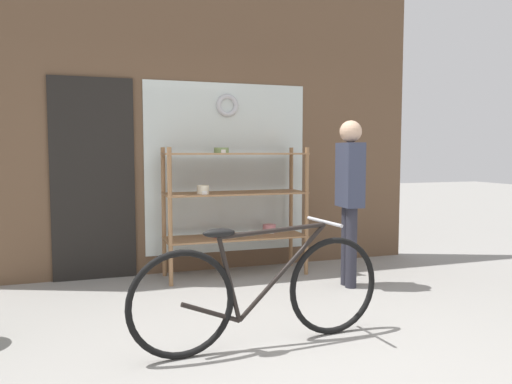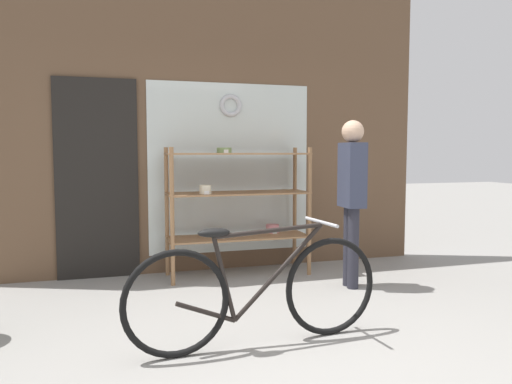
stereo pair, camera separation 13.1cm
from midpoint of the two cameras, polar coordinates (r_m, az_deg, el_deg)
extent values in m
plane|color=gray|center=(3.36, 4.86, -18.90)|extent=(30.00, 30.00, 0.00)
cube|color=brown|center=(5.68, -6.15, 10.61)|extent=(5.01, 0.08, 3.86)
cube|color=silver|center=(5.65, -3.99, 2.73)|extent=(1.85, 0.02, 1.90)
cube|color=black|center=(5.46, -18.77, 1.37)|extent=(0.84, 0.03, 2.10)
torus|color=#B7B7BC|center=(5.66, -3.99, 9.83)|extent=(0.26, 0.06, 0.26)
cylinder|color=#8E6642|center=(5.01, -10.53, -2.86)|extent=(0.04, 0.04, 1.38)
cylinder|color=#8E6642|center=(5.41, 5.12, -2.23)|extent=(0.04, 0.04, 1.38)
cylinder|color=#8E6642|center=(5.43, -11.19, -2.28)|extent=(0.04, 0.04, 1.38)
cylinder|color=#8E6642|center=(5.81, 3.38, -1.74)|extent=(0.04, 0.04, 1.38)
cube|color=#8E6642|center=(5.41, -3.04, -5.16)|extent=(1.52, 0.48, 0.02)
cube|color=#8E6642|center=(5.35, -3.06, -0.13)|extent=(1.52, 0.48, 0.02)
cube|color=#8E6642|center=(5.33, -3.08, 4.38)|extent=(1.52, 0.48, 0.02)
cylinder|color=#7A995B|center=(5.36, -4.69, 4.77)|extent=(0.16, 0.16, 0.06)
cube|color=white|center=(5.28, -4.46, 4.67)|extent=(0.05, 0.00, 0.04)
cylinder|color=pink|center=(5.63, 0.85, -4.19)|extent=(0.15, 0.15, 0.09)
cube|color=white|center=(5.56, 1.13, -4.59)|extent=(0.05, 0.00, 0.04)
cylinder|color=maroon|center=(5.35, -4.89, -4.80)|extent=(0.15, 0.15, 0.07)
cube|color=white|center=(5.28, -4.68, -5.12)|extent=(0.05, 0.00, 0.04)
cylinder|color=beige|center=(5.16, -6.81, 0.28)|extent=(0.12, 0.12, 0.09)
cube|color=white|center=(5.09, -6.64, -0.09)|extent=(0.05, 0.00, 0.04)
torus|color=black|center=(3.33, -9.66, -12.56)|extent=(0.72, 0.10, 0.72)
torus|color=black|center=(3.75, 7.85, -10.58)|extent=(0.72, 0.10, 0.72)
cylinder|color=black|center=(3.52, 2.02, -9.03)|extent=(0.68, 0.08, 0.64)
cylinder|color=black|center=(3.43, 0.96, -4.44)|extent=(0.80, 0.09, 0.07)
cylinder|color=black|center=(3.38, -4.20, -9.97)|extent=(0.18, 0.04, 0.59)
cylinder|color=black|center=(3.40, -6.28, -13.56)|extent=(0.41, 0.06, 0.19)
ellipsoid|color=black|center=(3.29, -5.41, -4.68)|extent=(0.23, 0.11, 0.06)
cylinder|color=#B2B2B7|center=(3.61, 6.77, -3.39)|extent=(0.06, 0.46, 0.02)
cylinder|color=#282833|center=(5.00, 10.09, -6.28)|extent=(0.11, 0.11, 0.80)
cylinder|color=#282833|center=(5.09, 9.58, -6.06)|extent=(0.11, 0.11, 0.80)
cube|color=#33384C|center=(4.96, 9.95, 1.94)|extent=(0.21, 0.33, 0.63)
sphere|color=tan|center=(4.96, 10.02, 6.82)|extent=(0.22, 0.22, 0.22)
camera|label=1|loc=(0.07, -90.86, -0.07)|focal=35.00mm
camera|label=2|loc=(0.07, 89.14, 0.07)|focal=35.00mm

